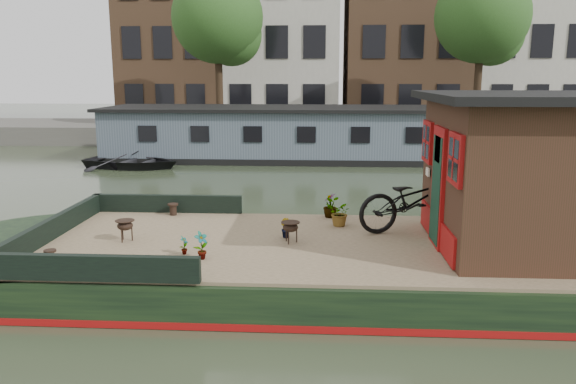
# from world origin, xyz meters

# --- Properties ---
(ground) EXTENTS (120.00, 120.00, 0.00)m
(ground) POSITION_xyz_m (0.00, 0.00, 0.00)
(ground) COLOR #2E3C26
(ground) RESTS_ON ground
(houseboat_hull) EXTENTS (14.01, 4.02, 0.60)m
(houseboat_hull) POSITION_xyz_m (-1.33, 0.00, 0.27)
(houseboat_hull) COLOR black
(houseboat_hull) RESTS_ON ground
(houseboat_deck) EXTENTS (11.80, 3.80, 0.05)m
(houseboat_deck) POSITION_xyz_m (0.00, 0.00, 0.62)
(houseboat_deck) COLOR #927D5A
(houseboat_deck) RESTS_ON houseboat_hull
(bow_bulwark) EXTENTS (3.00, 4.00, 0.35)m
(bow_bulwark) POSITION_xyz_m (-5.07, 0.00, 0.82)
(bow_bulwark) COLOR black
(bow_bulwark) RESTS_ON houseboat_deck
(cabin) EXTENTS (4.00, 3.50, 2.42)m
(cabin) POSITION_xyz_m (2.19, 0.00, 1.88)
(cabin) COLOR #2F2012
(cabin) RESTS_ON houseboat_deck
(bicycle) EXTENTS (2.21, 1.40, 1.10)m
(bicycle) POSITION_xyz_m (0.20, 0.85, 1.20)
(bicycle) COLOR black
(bicycle) RESTS_ON houseboat_deck
(potted_plant_a) EXTENTS (0.26, 0.27, 0.42)m
(potted_plant_a) POSITION_xyz_m (-3.19, -0.96, 0.86)
(potted_plant_a) COLOR brown
(potted_plant_a) RESTS_ON houseboat_deck
(potted_plant_b) EXTENTS (0.22, 0.23, 0.33)m
(potted_plant_b) POSITION_xyz_m (-2.02, 0.27, 0.81)
(potted_plant_b) COLOR brown
(potted_plant_b) RESTS_ON houseboat_deck
(potted_plant_c) EXTENTS (0.52, 0.48, 0.50)m
(potted_plant_c) POSITION_xyz_m (-1.11, 1.05, 0.90)
(potted_plant_c) COLOR #AB4331
(potted_plant_c) RESTS_ON houseboat_deck
(potted_plant_d) EXTENTS (0.27, 0.27, 0.47)m
(potted_plant_d) POSITION_xyz_m (-1.25, 1.70, 0.89)
(potted_plant_d) COLOR #9E552B
(potted_plant_d) RESTS_ON houseboat_deck
(potted_plant_e) EXTENTS (0.14, 0.17, 0.29)m
(potted_plant_e) POSITION_xyz_m (-3.50, -0.74, 0.80)
(potted_plant_e) COLOR brown
(potted_plant_e) RESTS_ON houseboat_deck
(brazier_front) EXTENTS (0.43, 0.43, 0.36)m
(brazier_front) POSITION_xyz_m (-4.64, -0.10, 0.83)
(brazier_front) COLOR black
(brazier_front) RESTS_ON houseboat_deck
(brazier_rear) EXTENTS (0.35, 0.35, 0.35)m
(brazier_rear) POSITION_xyz_m (-1.92, -0.03, 0.83)
(brazier_rear) COLOR black
(brazier_rear) RESTS_ON houseboat_deck
(bollard_port) EXTENTS (0.20, 0.20, 0.23)m
(bollard_port) POSITION_xyz_m (-4.32, 1.69, 0.77)
(bollard_port) COLOR black
(bollard_port) RESTS_ON houseboat_deck
(bollard_stbd) EXTENTS (0.18, 0.18, 0.20)m
(bollard_stbd) POSITION_xyz_m (-5.35, -1.27, 0.75)
(bollard_stbd) COLOR black
(bollard_stbd) RESTS_ON houseboat_deck
(dinghy) EXTENTS (3.94, 3.10, 0.74)m
(dinghy) POSITION_xyz_m (-8.43, 11.28, 0.37)
(dinghy) COLOR black
(dinghy) RESTS_ON ground
(far_houseboat) EXTENTS (20.40, 4.40, 2.11)m
(far_houseboat) POSITION_xyz_m (0.00, 14.00, 0.97)
(far_houseboat) COLOR #4E5A68
(far_houseboat) RESTS_ON ground
(quay) EXTENTS (60.00, 6.00, 0.90)m
(quay) POSITION_xyz_m (0.00, 20.50, 0.45)
(quay) COLOR #47443F
(quay) RESTS_ON ground
(townhouse_row) EXTENTS (27.25, 8.00, 16.50)m
(townhouse_row) POSITION_xyz_m (0.15, 27.50, 7.90)
(townhouse_row) COLOR brown
(townhouse_row) RESTS_ON ground
(tree_left) EXTENTS (4.40, 4.40, 7.40)m
(tree_left) POSITION_xyz_m (-6.36, 19.07, 5.89)
(tree_left) COLOR #332316
(tree_left) RESTS_ON quay
(tree_right) EXTENTS (4.40, 4.40, 7.40)m
(tree_right) POSITION_xyz_m (6.14, 19.07, 5.89)
(tree_right) COLOR #332316
(tree_right) RESTS_ON quay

